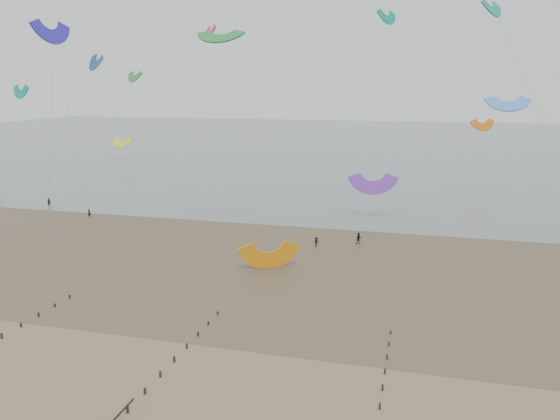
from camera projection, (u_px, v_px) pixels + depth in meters
The scene contains 6 objects.
ground at pixel (125, 364), 47.36m from camera, with size 500.00×500.00×0.00m, color brown.
sea_and_shore at pixel (221, 249), 80.82m from camera, with size 500.00×665.00×0.03m.
kitesurfer_lead at pixel (89, 213), 100.49m from camera, with size 0.57×0.37×1.56m, color black.
kitesurfers at pixel (483, 238), 83.95m from camera, with size 138.36×17.48×1.81m.
grounded_kite at pixel (269, 267), 72.70m from camera, with size 6.98×3.66×5.32m, color orange, non-canonical shape.
kites_airborne at pixel (264, 90), 131.19m from camera, with size 242.67×113.10×43.26m.
Camera 1 is at (24.05, -38.35, 23.60)m, focal length 35.00 mm.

